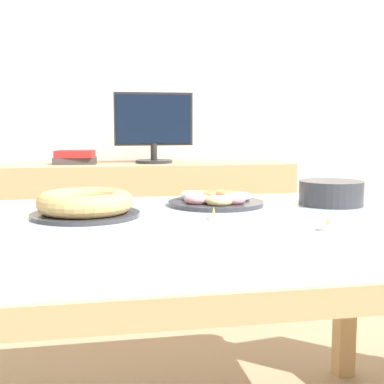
# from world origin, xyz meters

# --- Properties ---
(wall_back) EXTENTS (8.00, 0.10, 2.60)m
(wall_back) POSITION_xyz_m (0.00, 1.76, 1.30)
(wall_back) COLOR silver
(wall_back) RESTS_ON ground
(dining_table) EXTENTS (1.53, 1.07, 0.73)m
(dining_table) POSITION_xyz_m (0.00, 0.00, 0.65)
(dining_table) COLOR silver
(dining_table) RESTS_ON ground
(sideboard) EXTENTS (1.60, 0.44, 0.79)m
(sideboard) POSITION_xyz_m (0.00, 1.46, 0.40)
(sideboard) COLOR tan
(sideboard) RESTS_ON ground
(computer_monitor) EXTENTS (0.42, 0.20, 0.38)m
(computer_monitor) POSITION_xyz_m (0.06, 1.46, 0.98)
(computer_monitor) COLOR #262628
(computer_monitor) RESTS_ON sideboard
(book_stack) EXTENTS (0.23, 0.19, 0.07)m
(book_stack) POSITION_xyz_m (-0.35, 1.46, 0.83)
(book_stack) COLOR #3F3838
(book_stack) RESTS_ON sideboard
(cake_chocolate_round) EXTENTS (0.31, 0.31, 0.07)m
(cake_chocolate_round) POSITION_xyz_m (-0.30, 0.12, 0.77)
(cake_chocolate_round) COLOR #333338
(cake_chocolate_round) RESTS_ON dining_table
(pastry_platter) EXTENTS (0.31, 0.31, 0.04)m
(pastry_platter) POSITION_xyz_m (0.12, 0.27, 0.75)
(pastry_platter) COLOR #333338
(pastry_platter) RESTS_ON dining_table
(plate_stack) EXTENTS (0.21, 0.21, 0.08)m
(plate_stack) POSITION_xyz_m (0.50, 0.20, 0.77)
(plate_stack) COLOR #333338
(plate_stack) RESTS_ON dining_table
(tealight_left_edge) EXTENTS (0.04, 0.04, 0.04)m
(tealight_left_edge) POSITION_xyz_m (0.05, -0.00, 0.74)
(tealight_left_edge) COLOR silver
(tealight_left_edge) RESTS_ON dining_table
(tealight_centre) EXTENTS (0.04, 0.04, 0.04)m
(tealight_centre) POSITION_xyz_m (0.30, -0.20, 0.74)
(tealight_centre) COLOR silver
(tealight_centre) RESTS_ON dining_table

